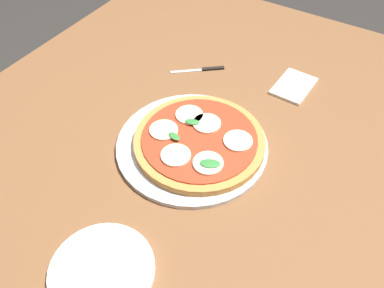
# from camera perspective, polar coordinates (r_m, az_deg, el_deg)

# --- Properties ---
(ground_plane) EXTENTS (6.00, 6.00, 0.00)m
(ground_plane) POSITION_cam_1_polar(r_m,az_deg,el_deg) (1.58, -1.27, -17.22)
(ground_plane) COLOR #2D2B28
(dining_table) EXTENTS (1.47, 1.16, 0.71)m
(dining_table) POSITION_cam_1_polar(r_m,az_deg,el_deg) (1.04, -1.83, -2.05)
(dining_table) COLOR brown
(dining_table) RESTS_ON ground_plane
(serving_tray) EXTENTS (0.36, 0.36, 0.01)m
(serving_tray) POSITION_cam_1_polar(r_m,az_deg,el_deg) (0.96, 0.00, -0.16)
(serving_tray) COLOR silver
(serving_tray) RESTS_ON dining_table
(pizza) EXTENTS (0.31, 0.31, 0.03)m
(pizza) POSITION_cam_1_polar(r_m,az_deg,el_deg) (0.95, 0.97, 0.43)
(pizza) COLOR #C6843F
(pizza) RESTS_ON serving_tray
(plate_white) EXTENTS (0.20, 0.20, 0.01)m
(plate_white) POSITION_cam_1_polar(r_m,az_deg,el_deg) (0.80, -12.54, -17.03)
(plate_white) COLOR white
(plate_white) RESTS_ON dining_table
(napkin) EXTENTS (0.13, 0.10, 0.01)m
(napkin) POSITION_cam_1_polar(r_m,az_deg,el_deg) (1.16, 14.12, 7.91)
(napkin) COLOR white
(napkin) RESTS_ON dining_table
(knife) EXTENTS (0.11, 0.13, 0.01)m
(knife) POSITION_cam_1_polar(r_m,az_deg,el_deg) (1.19, 1.76, 10.45)
(knife) COLOR black
(knife) RESTS_ON dining_table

